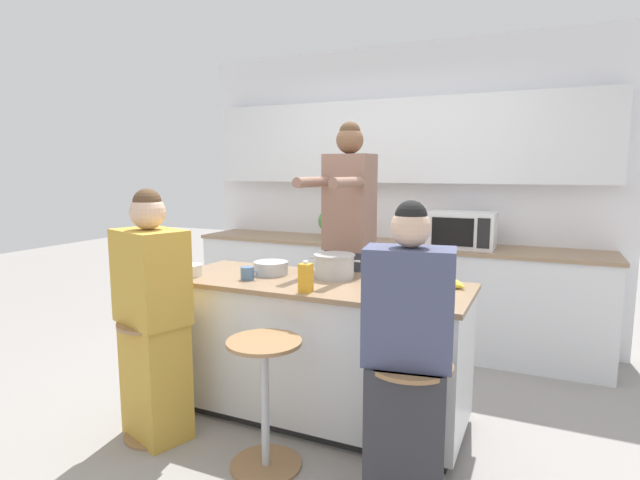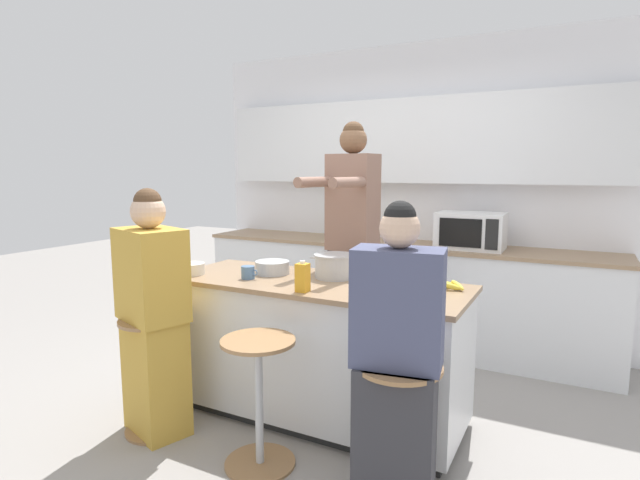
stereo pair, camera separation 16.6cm
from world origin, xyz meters
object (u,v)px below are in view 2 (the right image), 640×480
Objects in this scene: person_cooking at (352,255)px; coffee_cup_far at (372,284)px; bar_stool_center at (259,395)px; person_wrapped_blanket at (153,319)px; person_seated_near at (396,374)px; cooking_pot at (335,266)px; bar_stool_rightmost at (398,428)px; juice_carton at (303,277)px; coffee_cup_near at (248,272)px; microwave at (471,231)px; kitchen_island at (315,348)px; bar_stool_leftmost at (155,368)px; banana_bunch at (451,285)px; potted_plant at (339,222)px; fruit_bowl at (272,267)px.

coffee_cup_far is at bearing -51.98° from person_cooking.
person_cooking reaches higher than bar_stool_center.
person_wrapped_blanket is at bearing 179.59° from bar_stool_center.
bar_stool_center is 0.85m from coffee_cup_far.
person_seated_near reaches higher than cooking_pot.
bar_stool_rightmost is 3.91× the size of juice_carton.
coffee_cup_near is at bearing -149.41° from cooking_pot.
person_wrapped_blanket is at bearing -117.04° from person_cooking.
person_cooking is 1.15m from microwave.
kitchen_island is at bearing 141.26° from bar_stool_rightmost.
bar_stool_center is at bearing -107.06° from microwave.
cooking_pot is (0.83, 0.76, 0.56)m from bar_stool_leftmost.
person_wrapped_blanket is at bearing -156.66° from juice_carton.
banana_bunch is at bearing 14.22° from coffee_cup_near.
potted_plant reaches higher than bar_stool_rightmost.
juice_carton is at bearing -38.52° from fruit_bowl.
coffee_cup_near is 0.66× the size of banana_bunch.
microwave is at bearing -1.67° from potted_plant.
coffee_cup_near is at bearing 73.91° from person_wrapped_blanket.
banana_bunch is (0.80, 0.17, 0.46)m from kitchen_island.
person_cooking is 0.61m from fruit_bowl.
cooking_pot is 0.66× the size of microwave.
kitchen_island is at bearing 131.30° from person_seated_near.
person_cooking is at bearing 58.84° from coffee_cup_near.
bar_stool_rightmost is 1.50m from person_cooking.
kitchen_island is 0.98m from bar_stool_leftmost.
juice_carton reaches higher than fruit_bowl.
cooking_pot reaches higher than coffee_cup_near.
fruit_bowl is at bearing 138.98° from person_seated_near.
person_wrapped_blanket is 13.39× the size of coffee_cup_far.
bar_stool_center is at bearing 18.49° from person_wrapped_blanket.
cooking_pot reaches higher than kitchen_island.
person_wrapped_blanket is 1.75m from banana_bunch.
coffee_cup_far is (0.43, -0.11, 0.48)m from kitchen_island.
coffee_cup_far is at bearing -142.93° from banana_bunch.
bar_stool_center is 3.05× the size of fruit_bowl.
juice_carton is 0.63× the size of potted_plant.
microwave is (-0.15, 1.33, 0.16)m from banana_bunch.
coffee_cup_far reaches higher than bar_stool_center.
cooking_pot is at bearing -177.96° from banana_bunch.
potted_plant reaches higher than juice_carton.
person_cooking is 0.88m from banana_bunch.
coffee_cup_far is 0.61× the size of juice_carton.
coffee_cup_far is at bearing 23.20° from juice_carton.
cooking_pot reaches higher than bar_stool_rightmost.
kitchen_island reaches higher than bar_stool_rightmost.
bar_stool_leftmost is at bearing -120.71° from fruit_bowl.
coffee_cup_far is at bearing -13.11° from fruit_bowl.
bar_stool_rightmost is 5.91× the size of coffee_cup_near.
microwave is (-0.10, 2.12, 0.42)m from person_seated_near.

